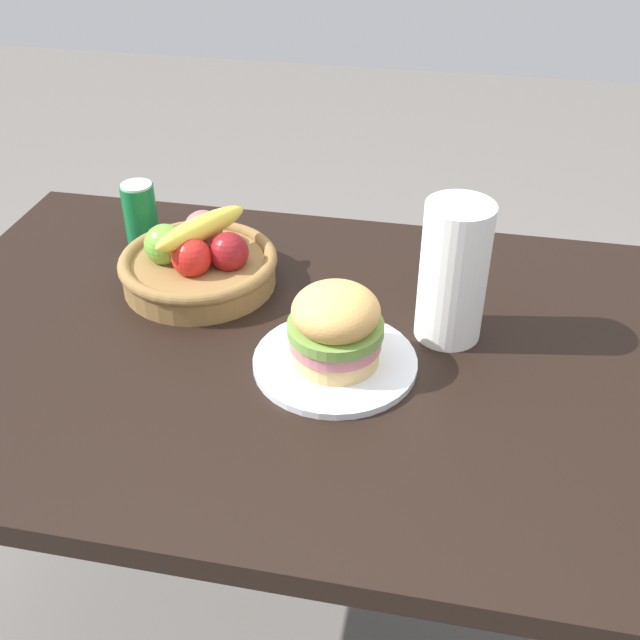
% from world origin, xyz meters
% --- Properties ---
extents(ground_plane, '(8.00, 8.00, 0.00)m').
position_xyz_m(ground_plane, '(0.00, 0.00, 0.00)').
color(ground_plane, slate).
extents(dining_table, '(1.40, 0.90, 0.75)m').
position_xyz_m(dining_table, '(0.00, 0.00, 0.65)').
color(dining_table, black).
rests_on(dining_table, ground_plane).
extents(plate, '(0.26, 0.26, 0.01)m').
position_xyz_m(plate, '(0.05, -0.05, 0.76)').
color(plate, white).
rests_on(plate, dining_table).
extents(sandwich, '(0.15, 0.15, 0.13)m').
position_xyz_m(sandwich, '(0.05, -0.05, 0.83)').
color(sandwich, '#E5BC75').
rests_on(sandwich, plate).
extents(soda_can, '(0.07, 0.07, 0.13)m').
position_xyz_m(soda_can, '(-0.40, 0.27, 0.81)').
color(soda_can, '#147238').
rests_on(soda_can, dining_table).
extents(fruit_basket, '(0.29, 0.29, 0.14)m').
position_xyz_m(fruit_basket, '(-0.24, 0.14, 0.80)').
color(fruit_basket, olive).
rests_on(fruit_basket, dining_table).
extents(paper_towel_roll, '(0.11, 0.11, 0.24)m').
position_xyz_m(paper_towel_roll, '(0.22, 0.07, 0.87)').
color(paper_towel_roll, white).
rests_on(paper_towel_roll, dining_table).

